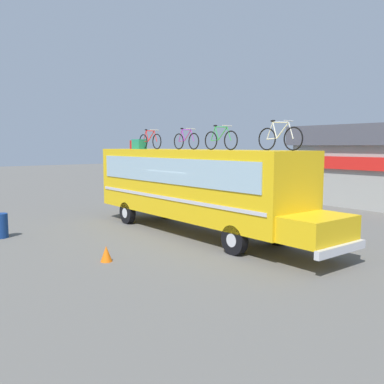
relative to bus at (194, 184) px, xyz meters
The scene contains 10 objects.
ground_plane 1.95m from the bus, behind, with size 120.00×120.00×0.00m, color #605E59.
bus is the anchor object (origin of this frame).
luggage_bag_1 4.70m from the bus, behind, with size 0.45×0.33×0.40m, color maroon.
luggage_bag_2 3.87m from the bus, behind, with size 0.63×0.42×0.43m, color #1E7F66.
rooftop_bicycle_1 3.29m from the bus, behind, with size 1.74×0.44×0.88m.
rooftop_bicycle_2 1.81m from the bus, behind, with size 1.63×0.44×0.87m.
rooftop_bicycle_3 2.38m from the bus, ahead, with size 1.72×0.44×0.90m.
rooftop_bicycle_4 4.31m from the bus, ahead, with size 1.80×0.44×0.98m.
trash_bin 7.47m from the bus, 121.75° to the right, with size 0.52×0.52×0.92m, color navy.
traffic_cone 5.15m from the bus, 71.46° to the right, with size 0.35×0.35×0.47m, color orange.
Camera 1 is at (12.87, -10.13, 3.46)m, focal length 38.98 mm.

